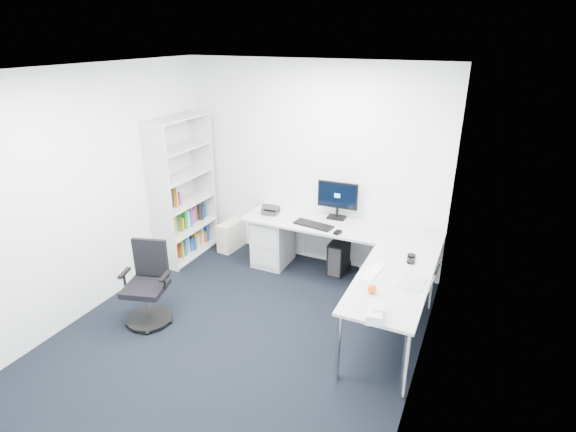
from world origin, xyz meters
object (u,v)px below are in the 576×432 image
at_px(laptop, 414,272).
at_px(bookshelf, 183,189).
at_px(task_chair, 145,286).
at_px(monitor, 337,200).
at_px(l_desk, 329,263).

bearing_deg(laptop, bookshelf, 170.93).
xyz_separation_m(task_chair, monitor, (1.46, 2.03, 0.53)).
xyz_separation_m(l_desk, bookshelf, (-2.17, 0.05, 0.63)).
height_order(task_chair, laptop, laptop).
bearing_deg(task_chair, monitor, 38.06).
bearing_deg(bookshelf, laptop, -12.81).
bearing_deg(monitor, l_desk, -80.64).
bearing_deg(l_desk, laptop, -32.33).
height_order(bookshelf, monitor, bookshelf).
relative_size(bookshelf, laptop, 6.22).
xyz_separation_m(monitor, laptop, (1.21, -1.24, -0.14)).
bearing_deg(task_chair, laptop, 0.36).
relative_size(task_chair, laptop, 2.88).
bearing_deg(task_chair, l_desk, 27.16).
distance_m(task_chair, monitor, 2.56).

